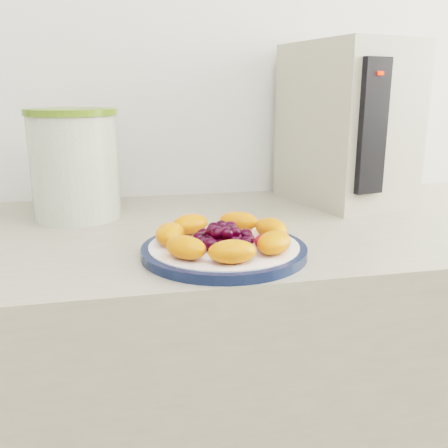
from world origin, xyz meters
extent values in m
cube|color=silver|center=(0.00, 1.51, 1.30)|extent=(3.50, 0.02, 2.60)
cube|color=gray|center=(0.00, 1.20, 0.45)|extent=(3.50, 0.60, 0.90)
cube|color=olive|center=(0.00, 1.20, 0.42)|extent=(3.48, 0.58, 0.84)
cylinder|color=#0F1B3B|center=(-0.05, 1.03, 0.91)|extent=(0.25, 0.25, 0.01)
cylinder|color=white|center=(-0.05, 1.03, 0.91)|extent=(0.23, 0.23, 0.02)
cylinder|color=#41571A|center=(-0.28, 1.32, 1.00)|extent=(0.20, 0.20, 0.20)
cylinder|color=#567124|center=(-0.28, 1.32, 1.11)|extent=(0.21, 0.21, 0.01)
cube|color=#AAA692|center=(0.30, 1.35, 1.07)|extent=(0.25, 0.31, 0.35)
cube|color=black|center=(0.28, 1.20, 1.08)|extent=(0.06, 0.03, 0.26)
cube|color=#FF0C05|center=(0.28, 1.19, 1.18)|extent=(0.01, 0.01, 0.01)
ellipsoid|color=#FF5913|center=(0.03, 1.05, 0.93)|extent=(0.06, 0.08, 0.03)
ellipsoid|color=#FF5913|center=(-0.01, 1.10, 0.93)|extent=(0.08, 0.07, 0.03)
ellipsoid|color=#FF5913|center=(-0.09, 1.10, 0.93)|extent=(0.08, 0.07, 0.03)
ellipsoid|color=#FF5913|center=(-0.13, 1.05, 0.93)|extent=(0.06, 0.08, 0.03)
ellipsoid|color=#FF5913|center=(-0.12, 0.98, 0.93)|extent=(0.08, 0.08, 0.03)
ellipsoid|color=#FF5913|center=(-0.06, 0.95, 0.93)|extent=(0.07, 0.05, 0.03)
ellipsoid|color=#FF5913|center=(0.01, 0.97, 0.93)|extent=(0.08, 0.08, 0.03)
ellipsoid|color=black|center=(-0.05, 1.03, 0.93)|extent=(0.02, 0.02, 0.02)
ellipsoid|color=black|center=(-0.03, 1.03, 0.93)|extent=(0.02, 0.02, 0.02)
ellipsoid|color=black|center=(-0.04, 1.05, 0.93)|extent=(0.02, 0.02, 0.02)
ellipsoid|color=black|center=(-0.06, 1.05, 0.93)|extent=(0.02, 0.02, 0.02)
ellipsoid|color=black|center=(-0.07, 1.03, 0.93)|extent=(0.02, 0.02, 0.02)
ellipsoid|color=black|center=(-0.06, 1.01, 0.93)|extent=(0.02, 0.02, 0.02)
ellipsoid|color=black|center=(-0.04, 1.01, 0.93)|extent=(0.02, 0.02, 0.02)
ellipsoid|color=black|center=(-0.01, 1.04, 0.93)|extent=(0.02, 0.02, 0.02)
ellipsoid|color=black|center=(-0.02, 1.06, 0.93)|extent=(0.02, 0.02, 0.02)
ellipsoid|color=black|center=(-0.04, 1.07, 0.93)|extent=(0.02, 0.02, 0.02)
ellipsoid|color=black|center=(-0.06, 1.07, 0.93)|extent=(0.02, 0.02, 0.02)
ellipsoid|color=black|center=(-0.08, 1.06, 0.93)|extent=(0.02, 0.02, 0.02)
ellipsoid|color=black|center=(-0.09, 1.04, 0.93)|extent=(0.02, 0.02, 0.02)
ellipsoid|color=black|center=(-0.09, 1.02, 0.93)|extent=(0.02, 0.02, 0.02)
ellipsoid|color=black|center=(-0.08, 1.00, 0.93)|extent=(0.02, 0.02, 0.02)
ellipsoid|color=black|center=(-0.06, 0.99, 0.93)|extent=(0.02, 0.02, 0.02)
ellipsoid|color=black|center=(-0.04, 0.99, 0.93)|extent=(0.02, 0.02, 0.02)
ellipsoid|color=black|center=(-0.02, 1.00, 0.93)|extent=(0.02, 0.02, 0.02)
ellipsoid|color=black|center=(-0.01, 1.02, 0.93)|extent=(0.02, 0.02, 0.02)
ellipsoid|color=black|center=(-0.05, 1.03, 0.94)|extent=(0.02, 0.02, 0.02)
ellipsoid|color=black|center=(-0.04, 1.04, 0.94)|extent=(0.02, 0.02, 0.02)
ellipsoid|color=black|center=(-0.05, 1.05, 0.94)|extent=(0.02, 0.02, 0.02)
ellipsoid|color=black|center=(-0.06, 1.04, 0.94)|extent=(0.02, 0.02, 0.02)
ellipsoid|color=black|center=(-0.07, 1.03, 0.94)|extent=(0.02, 0.02, 0.02)
ellipsoid|color=black|center=(-0.06, 1.02, 0.94)|extent=(0.02, 0.02, 0.02)
ellipsoid|color=black|center=(-0.05, 1.01, 0.94)|extent=(0.02, 0.02, 0.02)
ellipsoid|color=black|center=(-0.04, 1.02, 0.94)|extent=(0.02, 0.02, 0.02)
ellipsoid|color=red|center=(0.00, 1.00, 0.93)|extent=(0.03, 0.03, 0.02)
ellipsoid|color=red|center=(0.03, 1.00, 0.93)|extent=(0.04, 0.03, 0.02)
camera|label=1|loc=(-0.21, 0.32, 1.15)|focal=40.00mm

